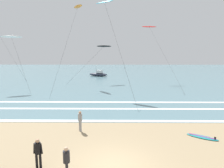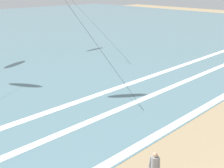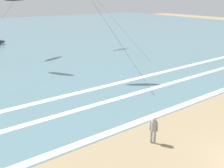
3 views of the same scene
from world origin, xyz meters
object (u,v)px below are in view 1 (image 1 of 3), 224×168
Objects in this scene: kite_orange_mid_center at (78,7)px; offshore_boat at (98,74)px; surfer_right_near at (67,160)px; surfer_left_far at (80,119)px; kite_white_low_near at (11,37)px; kite_black_high_right at (104,46)px; kite_red_far_left at (149,27)px; kite_cyan_high_left at (105,3)px; surfer_left_near at (38,151)px; surfboard_left_pile at (202,137)px.

offshore_boat is (2.61, 13.62, -13.89)m from kite_orange_mid_center.
surfer_left_far is at bearing 93.45° from surfer_right_near.
kite_white_low_near is 1.00× the size of kite_black_high_right.
kite_orange_mid_center is 15.13m from kite_red_far_left.
kite_red_far_left is (8.76, 12.74, -1.82)m from kite_cyan_high_left.
kite_black_high_right is at bearing 26.91° from kite_orange_mid_center.
surfer_left_near and surfer_left_far have the same top height.
surfer_left_far is 0.18× the size of kite_black_high_right.
surfboard_left_pile is 0.13× the size of kite_red_far_left.
kite_orange_mid_center reaches higher than offshore_boat.
kite_black_high_right reaches higher than surfer_left_near.
kite_orange_mid_center reaches higher than surfer_left_near.
surfboard_left_pile is 30.58m from kite_white_low_near.
surfer_left_near is 0.12× the size of kite_cyan_high_left.
kite_cyan_high_left is 25.48m from offshore_boat.
offshore_boat reaches higher than surfer_left_near.
offshore_boat reaches higher than surfboard_left_pile.
kite_red_far_left reaches higher than surfer_left_far.
kite_cyan_high_left reaches higher than kite_red_far_left.
surfer_left_near is 1.88m from surfer_right_near.
kite_white_low_near is at bearing -148.48° from kite_black_high_right.
surfer_right_near is 37.08m from kite_red_far_left.
surfer_right_near is 0.12× the size of kite_cyan_high_left.
surfboard_left_pile is at bearing 29.18° from surfer_right_near.
kite_cyan_high_left is (-7.70, 16.75, 13.17)m from surfboard_left_pile.
kite_black_high_right is 8.84m from kite_orange_mid_center.
offshore_boat is (-1.58, 37.60, -0.40)m from surfer_left_far.
surfboard_left_pile is at bearing -73.02° from kite_black_high_right.
kite_orange_mid_center is at bearing -100.86° from offshore_boat.
kite_black_high_right is at bearing 93.65° from kite_cyan_high_left.
surfboard_left_pile is 31.74m from kite_orange_mid_center.
kite_white_low_near is at bearing -155.53° from kite_red_far_left.
surfboard_left_pile is 31.62m from kite_red_far_left.
kite_red_far_left is (14.14, 4.42, -3.06)m from kite_orange_mid_center.
kite_red_far_left reaches higher than surfer_left_near.
kite_orange_mid_center is at bearing 98.67° from surfer_right_near.
kite_cyan_high_left is at bearing 87.80° from surfer_right_near.
kite_black_high_right reaches higher than surfer_right_near.
kite_orange_mid_center reaches higher than kite_white_low_near.
kite_red_far_left is at bearing 87.95° from surfboard_left_pile.
surfer_left_near reaches higher than surfboard_left_pile.
surfboard_left_pile is at bearing 20.99° from surfer_left_near.
surfboard_left_pile is at bearing -62.45° from kite_orange_mid_center.
surfboard_left_pile is 22.66m from kite_cyan_high_left.
kite_white_low_near is at bearing -146.38° from kite_orange_mid_center.
kite_white_low_near reaches higher than offshore_boat.
kite_cyan_high_left is 1.53× the size of kite_black_high_right.
offshore_boat is at bearing 97.18° from kite_cyan_high_left.
surfer_right_near is 0.18× the size of kite_black_high_right.
surfer_left_near is 42.62m from offshore_boat.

